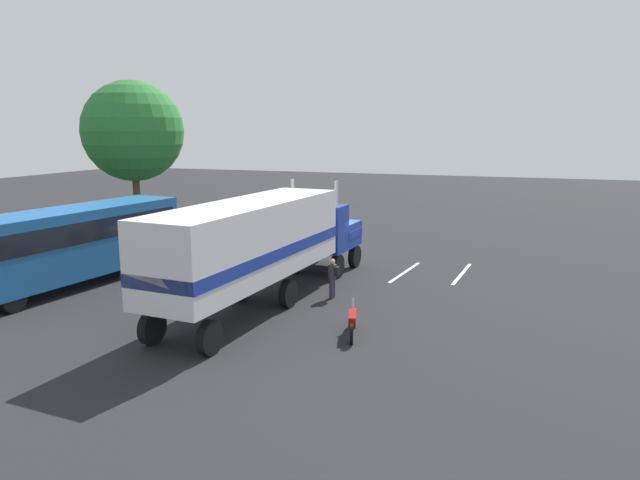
{
  "coord_description": "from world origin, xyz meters",
  "views": [
    {
      "loc": [
        -26.64,
        -8.69,
        6.81
      ],
      "look_at": [
        -1.22,
        0.32,
        1.6
      ],
      "focal_mm": 32.54,
      "sensor_mm": 36.0,
      "label": 1
    }
  ],
  "objects_px": {
    "parked_bus": "(70,239)",
    "tree_left": "(133,131)",
    "person_bystander": "(333,277)",
    "motorcycle": "(352,322)",
    "semi_truck": "(264,241)"
  },
  "relations": [
    {
      "from": "person_bystander",
      "to": "tree_left",
      "type": "xyz_separation_m",
      "value": [
        8.52,
        15.74,
        5.74
      ]
    },
    {
      "from": "parked_bus",
      "to": "tree_left",
      "type": "distance_m",
      "value": 12.29
    },
    {
      "from": "motorcycle",
      "to": "tree_left",
      "type": "height_order",
      "value": "tree_left"
    },
    {
      "from": "motorcycle",
      "to": "tree_left",
      "type": "relative_size",
      "value": 0.21
    },
    {
      "from": "motorcycle",
      "to": "tree_left",
      "type": "distance_m",
      "value": 22.53
    },
    {
      "from": "semi_truck",
      "to": "tree_left",
      "type": "distance_m",
      "value": 17.28
    },
    {
      "from": "semi_truck",
      "to": "motorcycle",
      "type": "bearing_deg",
      "value": -118.97
    },
    {
      "from": "semi_truck",
      "to": "tree_left",
      "type": "bearing_deg",
      "value": 53.08
    },
    {
      "from": "parked_bus",
      "to": "motorcycle",
      "type": "xyz_separation_m",
      "value": [
        -1.94,
        -13.33,
        -1.58
      ]
    },
    {
      "from": "person_bystander",
      "to": "motorcycle",
      "type": "height_order",
      "value": "person_bystander"
    },
    {
      "from": "tree_left",
      "to": "motorcycle",
      "type": "bearing_deg",
      "value": -125.12
    },
    {
      "from": "person_bystander",
      "to": "tree_left",
      "type": "relative_size",
      "value": 0.17
    },
    {
      "from": "semi_truck",
      "to": "parked_bus",
      "type": "xyz_separation_m",
      "value": [
        -0.45,
        9.02,
        -0.46
      ]
    },
    {
      "from": "motorcycle",
      "to": "semi_truck",
      "type": "bearing_deg",
      "value": 61.03
    },
    {
      "from": "semi_truck",
      "to": "person_bystander",
      "type": "height_order",
      "value": "semi_truck"
    }
  ]
}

